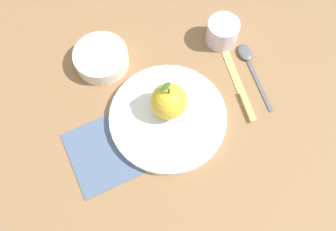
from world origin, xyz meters
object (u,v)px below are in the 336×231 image
Objects in this scene: dinner_plate at (168,117)px; apple at (169,101)px; cup at (223,31)px; spoon at (249,60)px; linen_napkin at (102,153)px; side_bowl at (101,57)px; knife at (241,90)px.

apple is at bearing -42.94° from dinner_plate.
cup is at bearing -70.08° from apple.
spoon is 0.41m from linen_napkin.
dinner_plate reaches higher than spoon.
linen_napkin is at bearing 87.07° from apple.
spoon is at bearing -88.84° from dinner_plate.
cup reaches higher than dinner_plate.
cup is at bearing -79.76° from linen_napkin.
side_bowl is (0.20, 0.05, -0.03)m from apple.
side_bowl is at bearing 10.05° from dinner_plate.
side_bowl is at bearing -33.12° from linen_napkin.
apple reaches higher than linen_napkin.
side_bowl reaches higher than dinner_plate.
side_bowl is 0.81× the size of linen_napkin.
knife is (-0.26, -0.22, -0.02)m from side_bowl.
apple is 0.60× the size of linen_napkin.
side_bowl is 0.34m from knife.
cup is (0.09, -0.23, 0.02)m from dinner_plate.
apple is 0.18m from knife.
linen_napkin is at bearing 146.88° from side_bowl.
cup is 0.09m from spoon.
cup is 0.48× the size of linen_napkin.
apple is 0.49× the size of knife.
spoon is (-0.21, -0.28, -0.02)m from side_bowl.
dinner_plate reaches higher than knife.
knife is 1.23× the size of linen_napkin.
dinner_plate reaches higher than linen_napkin.
knife is at bearing -108.85° from apple.
linen_napkin is (-0.07, 0.40, -0.03)m from cup.
side_bowl reaches higher than spoon.
knife is at bearing -104.17° from dinner_plate.
spoon is (-0.09, -0.01, -0.03)m from cup.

